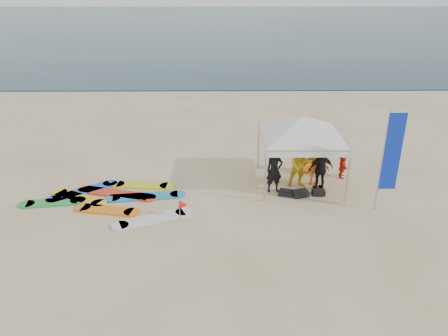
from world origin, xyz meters
The scene contains 14 objects.
ground centered at (0.00, 0.00, 0.00)m, with size 120.00×120.00×0.00m, color beige.
ocean centered at (0.00, 60.00, 0.04)m, with size 160.00×84.00×0.08m, color #0C2633.
shoreline_foam centered at (0.00, 18.20, 0.00)m, with size 160.00×1.20×0.01m, color silver.
person_black_a centered at (1.57, 3.22, 0.83)m, with size 0.60×0.40×1.65m, color black.
person_yellow centered at (2.55, 3.60, 0.90)m, with size 0.87×0.68×1.79m, color yellow.
person_orange_a centered at (3.14, 3.82, 0.84)m, with size 1.08×0.62×1.67m, color #DF5D13.
person_black_b centered at (3.26, 3.36, 0.80)m, with size 0.94×0.39×1.61m, color black.
person_orange_b centered at (2.94, 4.88, 0.82)m, with size 0.81×0.52×1.65m, color orange.
person_seated centered at (4.34, 4.40, 0.50)m, with size 0.93×0.30×1.00m, color red.
canopy_tent centered at (2.57, 3.86, 2.61)m, with size 3.98×3.98×3.00m.
feather_flag centered at (5.05, 1.81, 2.04)m, with size 0.58×0.04×3.46m.
marker_pennant centered at (-1.54, 1.31, 0.49)m, with size 0.28×0.28×0.64m.
gear_pile centered at (2.58, 2.88, 0.10)m, with size 1.69×0.63×0.22m.
surfboard_spread centered at (-4.15, 2.61, 0.04)m, with size 5.54×3.48×0.07m.
Camera 1 is at (-0.36, -10.90, 7.20)m, focal length 35.00 mm.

